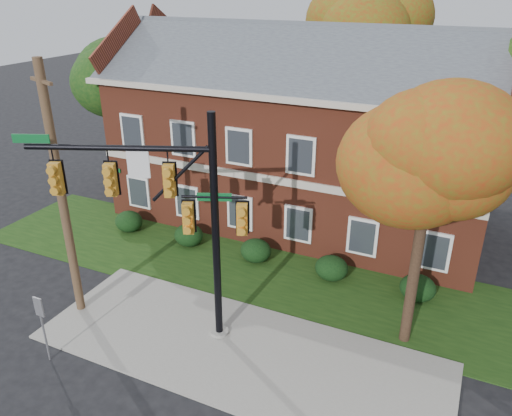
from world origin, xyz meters
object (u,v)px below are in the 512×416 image
at_px(hedge_center, 256,251).
at_px(hedge_far_left, 129,221).
at_px(hedge_right, 332,268).
at_px(hedge_far_right, 418,288).
at_px(sign_post, 41,318).
at_px(tree_near_right, 439,162).
at_px(traffic_signal, 169,206).
at_px(utility_pole, 61,195).
at_px(tree_left_rear, 124,79).
at_px(hedge_left, 189,235).
at_px(tree_far_rear, 372,30).
at_px(apartment_building, 301,125).

bearing_deg(hedge_center, hedge_far_left, 180.00).
height_order(hedge_right, hedge_far_right, same).
bearing_deg(sign_post, tree_near_right, 29.49).
height_order(traffic_signal, utility_pole, utility_pole).
bearing_deg(hedge_far_left, hedge_far_right, 0.00).
relative_size(tree_left_rear, traffic_signal, 1.11).
relative_size(hedge_center, tree_left_rear, 0.16).
height_order(hedge_left, tree_far_rear, tree_far_rear).
bearing_deg(hedge_far_right, hedge_left, 180.00).
distance_m(utility_pole, sign_post, 4.15).
relative_size(hedge_far_right, traffic_signal, 0.17).
height_order(hedge_left, traffic_signal, traffic_signal).
bearing_deg(apartment_building, tree_far_rear, 80.29).
height_order(hedge_far_left, tree_far_rear, tree_far_rear).
height_order(apartment_building, hedge_far_right, apartment_building).
xyz_separation_m(apartment_building, tree_far_rear, (1.34, 7.84, 3.86)).
xyz_separation_m(tree_left_rear, utility_pole, (5.20, -10.25, -1.93)).
distance_m(hedge_right, sign_post, 11.22).
bearing_deg(tree_left_rear, hedge_left, -33.59).
relative_size(hedge_right, tree_left_rear, 0.16).
height_order(tree_left_rear, tree_far_rear, tree_far_rear).
distance_m(hedge_far_left, tree_far_rear, 17.61).
bearing_deg(tree_far_rear, hedge_right, -80.64).
bearing_deg(sign_post, traffic_signal, 43.90).
bearing_deg(hedge_center, tree_far_rear, 84.15).
distance_m(tree_near_right, traffic_signal, 8.27).
xyz_separation_m(tree_near_right, tree_left_rear, (-16.95, 6.97, 0.01)).
height_order(apartment_building, hedge_center, apartment_building).
bearing_deg(tree_far_rear, hedge_far_right, -66.63).
height_order(traffic_signal, sign_post, traffic_signal).
distance_m(apartment_building, hedge_center, 6.89).
xyz_separation_m(apartment_building, sign_post, (-3.50, -13.95, -3.32)).
relative_size(apartment_building, tree_left_rear, 2.12).
bearing_deg(sign_post, tree_far_rear, 78.29).
distance_m(hedge_left, utility_pole, 7.50).
bearing_deg(apartment_building, utility_pole, -111.73).
height_order(tree_near_right, tree_far_rear, tree_far_rear).
xyz_separation_m(apartment_building, hedge_far_left, (-7.00, -5.25, -4.46)).
bearing_deg(hedge_far_right, apartment_building, 143.11).
distance_m(hedge_right, tree_left_rear, 15.17).
bearing_deg(tree_left_rear, utility_pole, -63.11).
bearing_deg(tree_left_rear, hedge_center, -23.04).
xyz_separation_m(hedge_right, sign_post, (-7.00, -8.70, 1.14)).
bearing_deg(tree_near_right, hedge_far_right, 94.52).
bearing_deg(hedge_left, tree_near_right, -14.81).
xyz_separation_m(hedge_right, tree_left_rear, (-13.23, 4.14, 6.16)).
relative_size(apartment_building, hedge_far_left, 13.43).
xyz_separation_m(apartment_building, hedge_center, (0.00, -5.25, -4.46)).
bearing_deg(tree_near_right, sign_post, -151.32).
bearing_deg(traffic_signal, utility_pole, 163.05).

